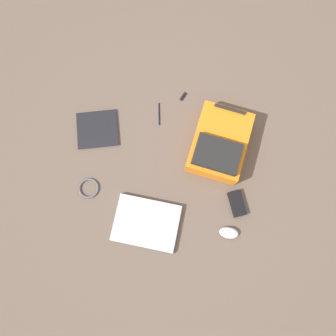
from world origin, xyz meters
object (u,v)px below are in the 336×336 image
backpack (219,144)px  usb_stick (183,96)px  pen_black (159,114)px  cable_coil (89,188)px  book_blue (97,129)px  power_brick (237,204)px  laptop (146,223)px  computer_mouse (229,233)px

backpack → usb_stick: size_ratio=7.12×
backpack → pen_black: backpack is taller
backpack → cable_coil: size_ratio=3.45×
cable_coil → book_blue: bearing=100.2°
power_brick → cable_coil: bearing=-170.3°
laptop → pen_black: laptop is taller
book_blue → pen_black: 0.36m
laptop → cable_coil: laptop is taller
computer_mouse → power_brick: 0.16m
book_blue → usb_stick: bearing=38.5°
backpack → cable_coil: backpack is taller
cable_coil → pen_black: bearing=64.2°
book_blue → computer_mouse: 0.92m
computer_mouse → power_brick: size_ratio=0.74×
computer_mouse → power_brick: (0.01, 0.16, -0.01)m
book_blue → power_brick: 0.88m
laptop → pen_black: bearing=99.3°
book_blue → power_brick: bearing=-13.0°
pen_black → cable_coil: bearing=-115.8°
cable_coil → computer_mouse: bearing=-1.9°
usb_stick → laptop: bearing=-89.9°
backpack → usb_stick: (-0.27, 0.24, -0.06)m
usb_stick → book_blue: bearing=-141.5°
cable_coil → usb_stick: 0.75m
book_blue → laptop: bearing=-46.1°
laptop → book_blue: laptop is taller
backpack → cable_coil: (-0.62, -0.41, -0.06)m
power_brick → laptop: bearing=-152.6°
power_brick → usb_stick: bearing=130.3°
laptop → computer_mouse: size_ratio=3.55×
computer_mouse → power_brick: computer_mouse is taller
usb_stick → pen_black: bearing=-125.3°
computer_mouse → usb_stick: 0.81m
cable_coil → power_brick: 0.80m
book_blue → power_brick: size_ratio=2.13×
laptop → cable_coil: (-0.35, 0.09, -0.01)m
book_blue → cable_coil: cable_coil is taller
cable_coil → usb_stick: bearing=62.0°
usb_stick → computer_mouse: bearing=-57.5°
backpack → computer_mouse: size_ratio=3.85×
pen_black → book_blue: bearing=-149.3°
backpack → usb_stick: 0.37m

